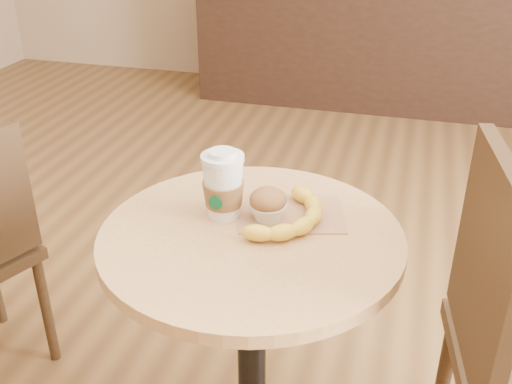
{
  "coord_description": "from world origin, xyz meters",
  "views": [
    {
      "loc": [
        0.41,
        -1.05,
        1.44
      ],
      "look_at": [
        0.1,
        0.07,
        0.83
      ],
      "focal_mm": 42.0,
      "sensor_mm": 36.0,
      "label": 1
    }
  ],
  "objects_px": {
    "cafe_table": "(252,314)",
    "banana": "(291,214)",
    "muffin": "(268,204)",
    "coffee_cup": "(223,187)"
  },
  "relations": [
    {
      "from": "coffee_cup",
      "to": "muffin",
      "type": "xyz_separation_m",
      "value": [
        0.1,
        0.01,
        -0.03
      ]
    },
    {
      "from": "coffee_cup",
      "to": "cafe_table",
      "type": "bearing_deg",
      "value": -31.38
    },
    {
      "from": "muffin",
      "to": "banana",
      "type": "relative_size",
      "value": 0.32
    },
    {
      "from": "cafe_table",
      "to": "muffin",
      "type": "distance_m",
      "value": 0.28
    },
    {
      "from": "coffee_cup",
      "to": "muffin",
      "type": "distance_m",
      "value": 0.11
    },
    {
      "from": "cafe_table",
      "to": "banana",
      "type": "relative_size",
      "value": 2.84
    },
    {
      "from": "muffin",
      "to": "banana",
      "type": "height_order",
      "value": "muffin"
    },
    {
      "from": "cafe_table",
      "to": "banana",
      "type": "bearing_deg",
      "value": 41.04
    },
    {
      "from": "banana",
      "to": "muffin",
      "type": "bearing_deg",
      "value": -155.74
    },
    {
      "from": "cafe_table",
      "to": "muffin",
      "type": "height_order",
      "value": "muffin"
    }
  ]
}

